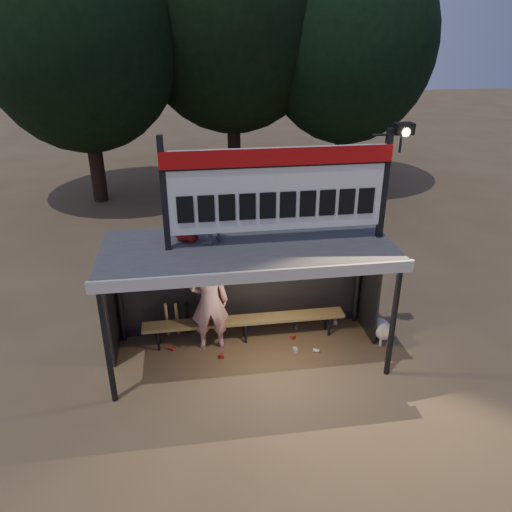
% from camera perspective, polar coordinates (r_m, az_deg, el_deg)
% --- Properties ---
extents(ground, '(80.00, 80.00, 0.00)m').
position_cam_1_polar(ground, '(9.73, -0.83, -11.28)').
color(ground, brown).
rests_on(ground, ground).
extents(player, '(0.73, 0.49, 1.99)m').
position_cam_1_polar(player, '(9.48, -5.34, -5.25)').
color(player, white).
rests_on(player, ground).
extents(child_a, '(0.63, 0.61, 1.02)m').
position_cam_1_polar(child_a, '(8.48, -5.55, 4.70)').
color(child_a, gray).
rests_on(child_a, dugout_shelter).
extents(child_b, '(0.64, 0.59, 1.09)m').
position_cam_1_polar(child_b, '(8.62, -8.02, 5.16)').
color(child_b, '#B21B1D').
rests_on(child_b, dugout_shelter).
extents(dugout_shelter, '(5.10, 2.08, 2.32)m').
position_cam_1_polar(dugout_shelter, '(8.98, -1.11, -0.81)').
color(dugout_shelter, '#3A3A3D').
rests_on(dugout_shelter, ground).
extents(scoreboard_assembly, '(4.10, 0.27, 1.99)m').
position_cam_1_polar(scoreboard_assembly, '(8.29, 2.89, 7.92)').
color(scoreboard_assembly, black).
rests_on(scoreboard_assembly, dugout_shelter).
extents(bench, '(4.00, 0.35, 0.48)m').
position_cam_1_polar(bench, '(9.93, -1.28, -7.40)').
color(bench, olive).
rests_on(bench, ground).
extents(tree_left, '(6.46, 6.46, 9.27)m').
position_cam_1_polar(tree_left, '(18.03, -19.61, 22.90)').
color(tree_left, '#2F1D15').
rests_on(tree_left, ground).
extents(tree_mid, '(7.22, 7.22, 10.36)m').
position_cam_1_polar(tree_mid, '(19.39, -2.80, 26.14)').
color(tree_mid, black).
rests_on(tree_mid, ground).
extents(tree_right, '(6.08, 6.08, 8.72)m').
position_cam_1_polar(tree_right, '(19.26, 10.57, 22.89)').
color(tree_right, black).
rests_on(tree_right, ground).
extents(dog, '(0.36, 0.81, 0.49)m').
position_cam_1_polar(dog, '(10.25, 14.29, -8.16)').
color(dog, '#EFE6CF').
rests_on(dog, ground).
extents(bats, '(0.47, 0.33, 0.84)m').
position_cam_1_polar(bats, '(10.12, -9.01, -7.12)').
color(bats, '#A37D4C').
rests_on(bats, ground).
extents(litter, '(3.53, 1.03, 0.08)m').
position_cam_1_polar(litter, '(10.05, 2.46, -9.68)').
color(litter, '#A21D1B').
rests_on(litter, ground).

